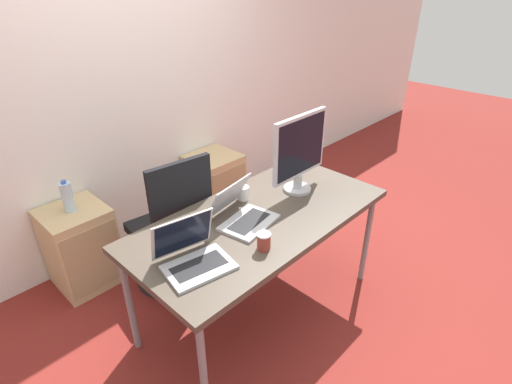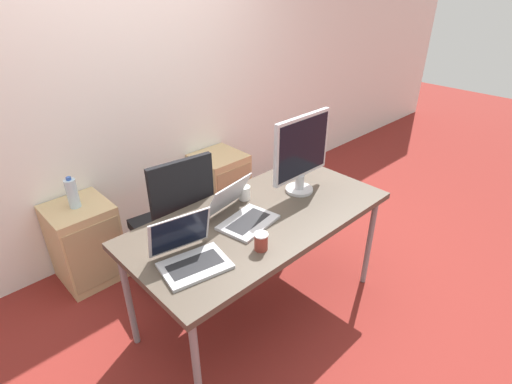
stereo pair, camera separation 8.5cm
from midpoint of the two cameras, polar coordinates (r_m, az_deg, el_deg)
ground_plane at (r=2.94m, az=-0.28°, el=-16.25°), size 14.00×14.00×0.00m
wall_back at (r=3.30m, az=-18.67°, el=13.83°), size 10.00×0.05×2.60m
desk at (r=2.47m, az=-0.32°, el=-4.40°), size 1.66×0.81×0.78m
office_chair at (r=2.97m, az=-12.53°, el=-6.39°), size 0.56×0.58×1.07m
cabinet_left at (r=3.24m, az=-24.44°, el=-7.16°), size 0.42×0.43×0.63m
cabinet_right at (r=3.77m, az=-6.57°, el=0.80°), size 0.42×0.43×0.63m
water_bottle at (r=3.03m, az=-26.07°, el=-0.65°), size 0.08×0.08×0.23m
laptop_left at (r=2.07m, az=-10.13°, el=-8.98°), size 0.37×0.36×0.25m
laptop_right at (r=2.38m, az=-3.08°, el=-3.10°), size 0.37×0.40×0.23m
monitor at (r=2.61m, az=5.29°, el=5.73°), size 0.49×0.19×0.53m
coffee_cup_white at (r=2.60m, az=-2.76°, el=-0.15°), size 0.08×0.08×0.09m
coffee_cup_brown at (r=2.14m, az=-0.03°, el=-7.08°), size 0.08×0.08×0.10m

